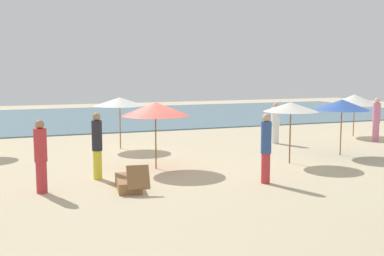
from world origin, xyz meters
The scene contains 13 objects.
ground_plane centered at (0.00, 0.00, 0.00)m, with size 60.00×60.00×0.00m, color beige.
ocean_water centered at (0.00, 17.00, 0.03)m, with size 48.00×16.00×0.06m, color slate.
umbrella_2 centered at (-0.24, 4.42, 1.88)m, with size 2.01×2.01×2.05m.
umbrella_3 centered at (-0.02, 0.16, 1.91)m, with size 2.13×2.13×2.13m.
umbrella_4 centered at (7.01, 0.03, 1.87)m, with size 1.99×1.99×2.06m.
umbrella_6 centered at (10.84, 3.98, 1.73)m, with size 2.27×2.27×1.98m.
umbrella_7 centered at (4.45, -0.58, 1.90)m, with size 1.82×1.82×2.06m.
lounger_2 centered at (-1.43, -2.07, 0.17)m, with size 0.81×1.73×0.72m.
person_0 centered at (2.26, -2.81, 1.02)m, with size 0.32×0.32×1.95m.
person_1 centered at (6.24, 3.37, 0.87)m, with size 0.52×0.52×1.74m.
person_2 centered at (10.66, 2.29, 0.98)m, with size 0.46×0.46×1.92m.
person_3 centered at (-3.61, -1.70, 0.97)m, with size 0.45×0.45×1.89m.
person_4 centered at (-2.01, -0.64, 1.00)m, with size 0.41×0.41×1.92m.
Camera 1 is at (-4.27, -14.21, 3.15)m, focal length 44.62 mm.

